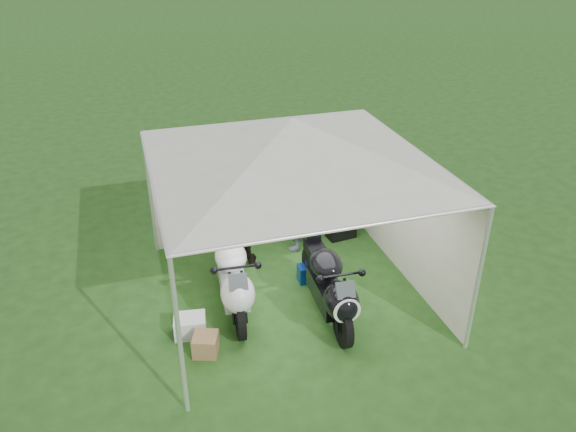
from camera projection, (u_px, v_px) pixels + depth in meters
name	position (u px, v px, depth m)	size (l,w,h in m)	color
ground	(292.00, 292.00, 9.27)	(80.00, 80.00, 0.00)	#1D4015
canopy_tent	(292.00, 145.00, 8.07)	(5.66, 5.66, 3.00)	silver
motorcycle_white	(233.00, 276.00, 8.60)	(0.61, 2.24, 1.10)	black
motorcycle_black	(329.00, 284.00, 8.44)	(0.55, 2.20, 1.08)	black
paddock_stand	(310.00, 273.00, 9.50)	(0.40, 0.25, 0.30)	#1240B5
person_dark_jacket	(231.00, 220.00, 9.64)	(0.85, 0.66, 1.76)	black
person_blue_jacket	(297.00, 199.00, 10.10)	(0.71, 0.47, 1.95)	slate
equipment_box	(340.00, 224.00, 10.77)	(0.53, 0.42, 0.53)	black
crate_0	(190.00, 326.00, 8.28)	(0.46, 0.36, 0.31)	silver
crate_1	(206.00, 344.00, 7.93)	(0.34, 0.34, 0.30)	olive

